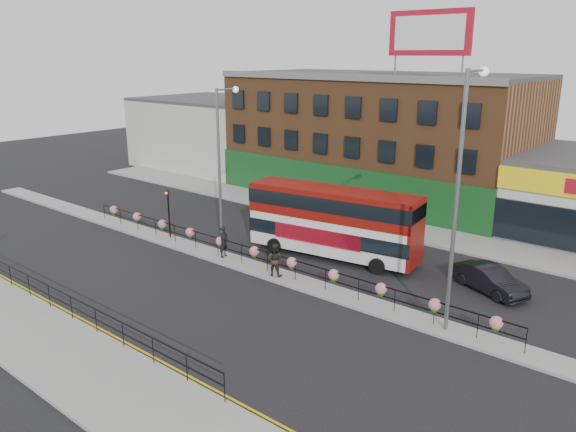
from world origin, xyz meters
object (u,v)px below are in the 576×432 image
Objects in this scene: double_decker_bus at (334,216)px; lamp_column_east at (461,181)px; pedestrian_a at (224,241)px; lamp_column_west at (222,159)px; car at (489,279)px; pedestrian_b at (275,260)px.

lamp_column_east is at bearing -24.87° from double_decker_bus.
pedestrian_a is 15.27m from lamp_column_east.
lamp_column_west is at bearing 179.77° from lamp_column_east.
double_decker_bus is 2.44× the size of car.
double_decker_bus reaches higher than car.
car is 2.27× the size of pedestrian_a.
double_decker_bus is at bearing 41.13° from lamp_column_west.
pedestrian_b is at bearing 143.84° from car.
double_decker_bus is 6.73m from pedestrian_a.
pedestrian_b is (4.28, -0.30, -0.05)m from pedestrian_a.
lamp_column_east reaches higher than double_decker_bus.
car is at bearing 20.40° from lamp_column_west.
lamp_column_west is (-4.90, -4.27, 3.42)m from double_decker_bus.
lamp_column_west is at bearing 133.88° from car.
car is 11.27m from pedestrian_b.
lamp_column_west is at bearing 8.96° from pedestrian_a.
lamp_column_west is (-0.06, 0.16, 4.90)m from pedestrian_a.
pedestrian_a is 0.20× the size of lamp_column_west.
double_decker_bus is 1.08× the size of lamp_column_west.
pedestrian_a is 4.30m from pedestrian_b.
car is 2.39× the size of pedestrian_b.
lamp_column_east is (0.18, -5.29, 6.10)m from car.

